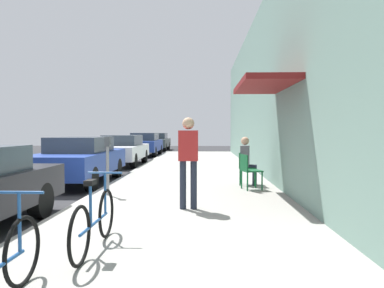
{
  "coord_description": "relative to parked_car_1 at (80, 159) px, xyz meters",
  "views": [
    {
      "loc": [
        2.61,
        -7.06,
        1.57
      ],
      "look_at": [
        2.11,
        8.42,
        1.0
      ],
      "focal_mm": 33.49,
      "sensor_mm": 36.0,
      "label": 1
    }
  ],
  "objects": [
    {
      "name": "cafe_chair_1",
      "position": [
        4.83,
        -0.94,
        -0.1
      ],
      "size": [
        0.52,
        0.52,
        0.87
      ],
      "color": "#14592D",
      "rests_on": "sidewalk_slab"
    },
    {
      "name": "parked_car_4",
      "position": [
        0.0,
        17.69,
        0.0
      ],
      "size": [
        1.8,
        4.4,
        1.39
      ],
      "color": "#47514C",
      "rests_on": "ground_plane"
    },
    {
      "name": "parked_car_2",
      "position": [
        0.0,
        5.63,
        -0.01
      ],
      "size": [
        1.8,
        4.4,
        1.37
      ],
      "color": "silver",
      "rests_on": "ground_plane"
    },
    {
      "name": "seated_patron_1",
      "position": [
        4.89,
        -0.95,
        0.09
      ],
      "size": [
        0.48,
        0.42,
        1.29
      ],
      "color": "#232838",
      "rests_on": "sidewalk_slab"
    },
    {
      "name": "pedestrian_standing",
      "position": [
        3.43,
        -3.98,
        0.4
      ],
      "size": [
        0.36,
        0.22,
        1.7
      ],
      "color": "#232838",
      "rests_on": "sidewalk_slab"
    },
    {
      "name": "parked_car_1",
      "position": [
        0.0,
        0.0,
        0.0
      ],
      "size": [
        1.8,
        4.4,
        1.39
      ],
      "color": "navy",
      "rests_on": "ground_plane"
    },
    {
      "name": "building_facade",
      "position": [
        5.75,
        -1.52,
        2.16
      ],
      "size": [
        1.4,
        32.0,
        5.76
      ],
      "color": "gray",
      "rests_on": "ground_plane"
    },
    {
      "name": "ground_plane",
      "position": [
        1.1,
        -3.52,
        -0.72
      ],
      "size": [
        60.0,
        60.0,
        0.0
      ],
      "primitive_type": "plane",
      "color": "#2D2D30"
    },
    {
      "name": "cafe_chair_0",
      "position": [
        4.83,
        -1.75,
        -0.1
      ],
      "size": [
        0.54,
        0.54,
        0.87
      ],
      "color": "#14592D",
      "rests_on": "sidewalk_slab"
    },
    {
      "name": "parking_meter",
      "position": [
        1.55,
        -2.61,
        0.16
      ],
      "size": [
        0.12,
        0.1,
        1.32
      ],
      "color": "slate",
      "rests_on": "sidewalk_slab"
    },
    {
      "name": "sidewalk_slab",
      "position": [
        3.35,
        -1.52,
        -0.66
      ],
      "size": [
        4.5,
        32.0,
        0.12
      ],
      "primitive_type": "cube",
      "color": "#9E9B93",
      "rests_on": "ground_plane"
    },
    {
      "name": "bicycle_1",
      "position": [
        2.39,
        -6.3,
        -0.24
      ],
      "size": [
        0.46,
        1.71,
        0.9
      ],
      "color": "black",
      "rests_on": "sidewalk_slab"
    },
    {
      "name": "parked_car_3",
      "position": [
        0.0,
        11.88,
        0.02
      ],
      "size": [
        1.8,
        4.4,
        1.44
      ],
      "color": "navy",
      "rests_on": "ground_plane"
    }
  ]
}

